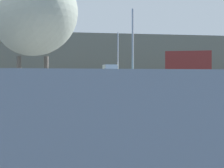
# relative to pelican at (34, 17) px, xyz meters

# --- Properties ---
(hillside_backdrop) EXTENTS (140.00, 13.04, 9.86)m
(hillside_backdrop) POSITION_rel_pelican_xyz_m (-0.31, 76.75, 3.69)
(hillside_backdrop) COLOR #7F755B
(hillside_backdrop) RESTS_ON ground
(pier_dock) EXTENTS (3.02, 2.25, 0.89)m
(pier_dock) POSITION_rel_pelican_xyz_m (-0.00, 0.01, -0.80)
(pier_dock) COLOR gray
(pier_dock) RESTS_ON ground
(pelican) EXTENTS (0.66, 1.42, 0.86)m
(pelican) POSITION_rel_pelican_xyz_m (0.00, 0.00, 0.00)
(pelican) COLOR gray
(pelican) RESTS_ON pier_dock
(fishing_boat_teal) EXTENTS (7.86, 4.88, 5.11)m
(fishing_boat_teal) POSITION_rel_pelican_xyz_m (7.79, 19.01, -0.37)
(fishing_boat_teal) COLOR teal
(fishing_boat_teal) RESTS_ON ground
(fishing_boat_yellow) EXTENTS (4.94, 2.02, 5.83)m
(fishing_boat_yellow) POSITION_rel_pelican_xyz_m (6.56, 36.63, -0.37)
(fishing_boat_yellow) COLOR yellow
(fishing_boat_yellow) RESTS_ON ground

